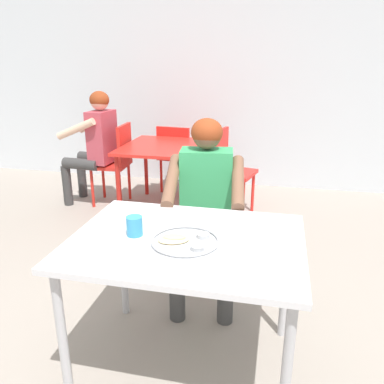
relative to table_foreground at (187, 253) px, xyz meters
name	(u,v)px	position (x,y,z in m)	size (l,w,h in m)	color
ground_plane	(180,381)	(-0.01, -0.10, -0.70)	(12.00, 12.00, 0.05)	gray
back_wall	(250,47)	(-0.01, 3.33, 1.02)	(12.00, 0.12, 3.40)	silver
table_foreground	(187,253)	(0.00, 0.00, 0.00)	(1.11, 0.84, 0.75)	silver
thali_tray	(185,241)	(0.01, -0.05, 0.09)	(0.32, 0.32, 0.03)	#B7BABF
drinking_cup	(134,225)	(-0.26, -0.02, 0.13)	(0.08, 0.08, 0.10)	#338CBF
chair_foreground	(208,217)	(-0.06, 0.92, -0.19)	(0.44, 0.46, 0.84)	silver
diner_foreground	(205,196)	(-0.04, 0.70, 0.05)	(0.54, 0.59, 1.22)	#3F3F3F
table_background_red	(165,153)	(-0.76, 2.20, -0.04)	(0.85, 0.96, 0.71)	red
chair_red_left	(116,159)	(-1.33, 2.25, -0.15)	(0.42, 0.42, 0.90)	red
chair_red_right	(228,166)	(-0.09, 2.23, -0.15)	(0.46, 0.47, 0.89)	red
chair_red_far	(177,153)	(-0.79, 2.80, -0.19)	(0.47, 0.47, 0.82)	red
patron_background	(95,139)	(-1.55, 2.20, 0.07)	(0.57, 0.52, 1.25)	#373737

